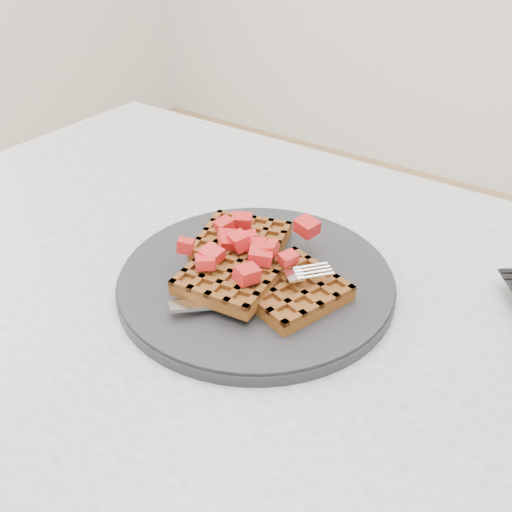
{
  "coord_description": "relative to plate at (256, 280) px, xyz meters",
  "views": [
    {
      "loc": [
        0.25,
        -0.39,
        1.13
      ],
      "look_at": [
        -0.04,
        0.03,
        0.79
      ],
      "focal_mm": 40.0,
      "sensor_mm": 36.0,
      "label": 1
    }
  ],
  "objects": [
    {
      "name": "table",
      "position": [
        0.04,
        -0.03,
        -0.12
      ],
      "size": [
        1.2,
        0.8,
        0.75
      ],
      "color": "silver",
      "rests_on": "ground"
    },
    {
      "name": "plate",
      "position": [
        0.0,
        0.0,
        0.0
      ],
      "size": [
        0.31,
        0.31,
        0.02
      ],
      "primitive_type": "cylinder",
      "color": "black",
      "rests_on": "table"
    },
    {
      "name": "waffles",
      "position": [
        0.0,
        -0.0,
        0.02
      ],
      "size": [
        0.22,
        0.19,
        0.03
      ],
      "color": "brown",
      "rests_on": "plate"
    },
    {
      "name": "strawberry_pile",
      "position": [
        0.0,
        0.0,
        0.05
      ],
      "size": [
        0.15,
        0.15,
        0.02
      ],
      "primitive_type": null,
      "color": "#9E1014",
      "rests_on": "waffles"
    },
    {
      "name": "fork",
      "position": [
        0.03,
        -0.03,
        0.02
      ],
      "size": [
        0.13,
        0.15,
        0.02
      ],
      "primitive_type": null,
      "rotation": [
        0.0,
        0.0,
        -0.7
      ],
      "color": "silver",
      "rests_on": "plate"
    }
  ]
}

